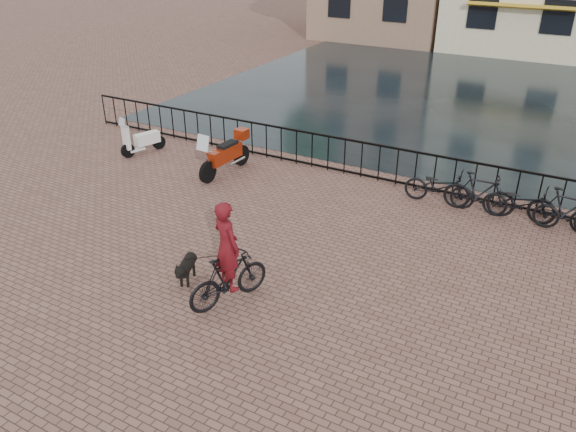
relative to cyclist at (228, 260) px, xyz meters
The scene contains 11 objects.
ground 1.82m from the cyclist, 75.18° to the right, with size 100.00×100.00×0.00m, color brown.
canal_water 15.81m from the cyclist, 88.54° to the left, with size 20.00×20.00×0.00m, color black.
railing 6.50m from the cyclist, 86.44° to the left, with size 20.00×0.05×1.02m.
cyclist is the anchor object (origin of this frame).
dog 1.26m from the cyclist, behind, with size 0.56×0.90×0.58m.
motorcycle 6.01m from the cyclist, 125.37° to the left, with size 0.60×1.97×1.38m.
scooter 8.21m from the cyclist, 142.60° to the left, with size 0.77×1.39×1.25m.
parked_bike_0 6.29m from the cyclist, 69.45° to the left, with size 0.60×1.72×0.90m, color black.
parked_bike_1 6.68m from the cyclist, 61.78° to the left, with size 0.47×1.66×1.00m, color black.
parked_bike_2 7.18m from the cyclist, 55.08° to the left, with size 0.60×1.72×0.90m, color black.
parked_bike_3 7.76m from the cyclist, 49.31° to the left, with size 0.47×1.66×1.00m, color black.
Camera 1 is at (4.61, -5.31, 6.17)m, focal length 35.00 mm.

